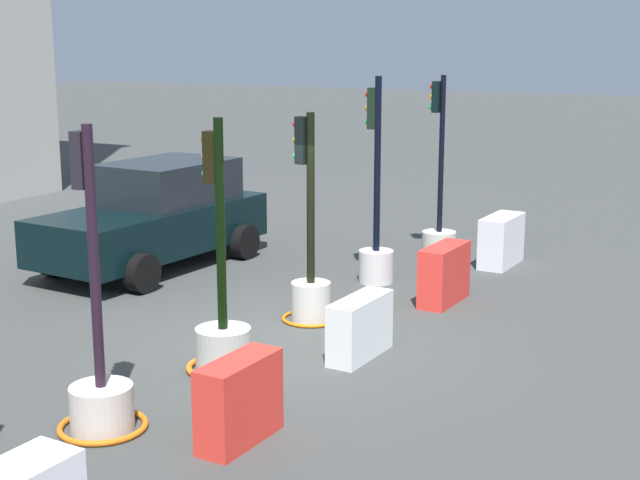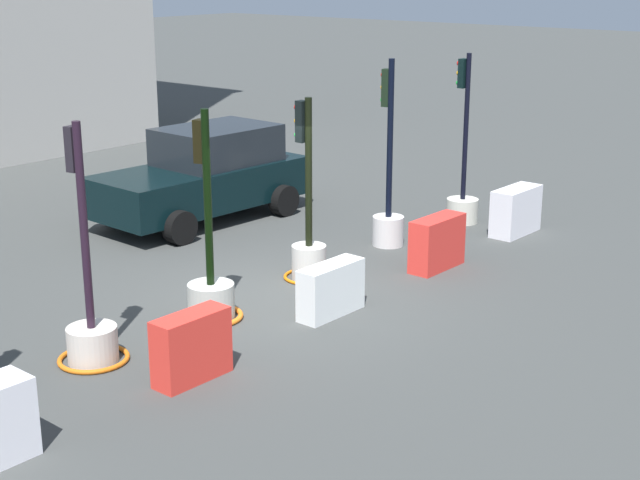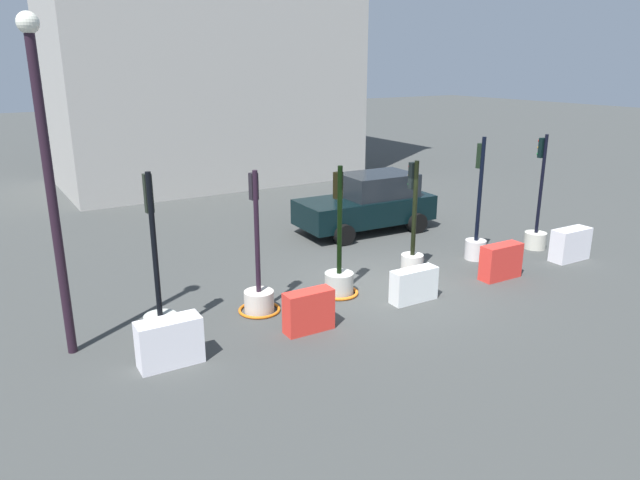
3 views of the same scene
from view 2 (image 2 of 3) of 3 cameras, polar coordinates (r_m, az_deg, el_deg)
ground_plane at (r=14.35m, az=-2.39°, el=-3.61°), size 120.00×120.00×0.00m
traffic_light_1 at (r=12.35m, az=-13.79°, el=-5.08°), size 0.92×0.92×3.12m
traffic_light_2 at (r=13.50m, az=-6.70°, el=-2.80°), size 0.91×0.91×3.04m
traffic_light_3 at (r=15.10m, az=-0.71°, el=-0.26°), size 0.83×0.83×2.95m
traffic_light_4 at (r=16.91m, az=4.18°, el=2.02°), size 0.57×0.57×3.36m
traffic_light_5 at (r=18.61m, az=8.69°, el=2.93°), size 0.62×0.62×3.31m
construction_barrier_1 at (r=11.61m, az=-7.84°, el=-6.48°), size 1.03×0.40×0.86m
construction_barrier_2 at (r=13.59m, az=0.67°, el=-3.04°), size 1.14×0.40×0.77m
construction_barrier_3 at (r=15.75m, az=7.15°, el=-0.18°), size 1.13×0.43×0.88m
construction_barrier_4 at (r=18.03m, az=11.84°, el=1.75°), size 1.17×0.50×0.89m
car_black_sedan at (r=18.72m, az=-7.01°, el=3.96°), size 4.46×2.39×1.82m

